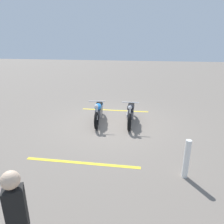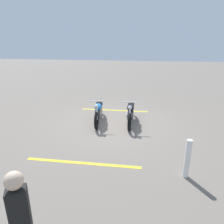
{
  "view_description": "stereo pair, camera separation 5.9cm",
  "coord_description": "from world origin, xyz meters",
  "px_view_note": "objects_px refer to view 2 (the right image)",
  "views": [
    {
      "loc": [
        7.63,
        1.28,
        3.13
      ],
      "look_at": [
        0.46,
        0.0,
        0.65
      ],
      "focal_mm": 32.93,
      "sensor_mm": 36.0,
      "label": 1
    },
    {
      "loc": [
        7.64,
        1.22,
        3.13
      ],
      "look_at": [
        0.46,
        0.0,
        0.65
      ],
      "focal_mm": 32.93,
      "sensor_mm": 36.0,
      "label": 2
    }
  ],
  "objects_px": {
    "bystander_secondary": "(22,223)",
    "bollard_post": "(187,159)",
    "motorcycle_dark_foreground": "(131,112)",
    "motorcycle_bright_foreground": "(99,111)"
  },
  "relations": [
    {
      "from": "motorcycle_bright_foreground",
      "to": "bollard_post",
      "type": "relative_size",
      "value": 2.25
    },
    {
      "from": "motorcycle_bright_foreground",
      "to": "bystander_secondary",
      "type": "bearing_deg",
      "value": -2.98
    },
    {
      "from": "bystander_secondary",
      "to": "bollard_post",
      "type": "relative_size",
      "value": 1.73
    },
    {
      "from": "bystander_secondary",
      "to": "bollard_post",
      "type": "bearing_deg",
      "value": -71.48
    },
    {
      "from": "motorcycle_dark_foreground",
      "to": "bystander_secondary",
      "type": "distance_m",
      "value": 6.18
    },
    {
      "from": "bystander_secondary",
      "to": "bollard_post",
      "type": "height_order",
      "value": "bystander_secondary"
    },
    {
      "from": "motorcycle_dark_foreground",
      "to": "bystander_secondary",
      "type": "height_order",
      "value": "bystander_secondary"
    },
    {
      "from": "motorcycle_bright_foreground",
      "to": "motorcycle_dark_foreground",
      "type": "xyz_separation_m",
      "value": [
        -0.07,
        1.31,
        0.0
      ]
    },
    {
      "from": "motorcycle_bright_foreground",
      "to": "motorcycle_dark_foreground",
      "type": "height_order",
      "value": "same"
    },
    {
      "from": "bollard_post",
      "to": "motorcycle_dark_foreground",
      "type": "bearing_deg",
      "value": -154.09
    }
  ]
}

